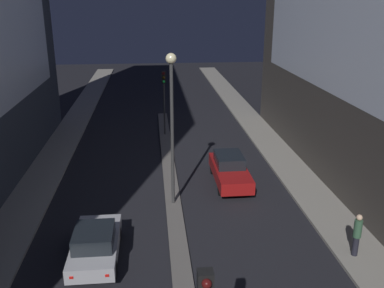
% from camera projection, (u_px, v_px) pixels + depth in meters
% --- Properties ---
extents(median_strip, '(0.78, 33.46, 0.11)m').
position_uv_depth(median_strip, '(172.00, 196.00, 22.47)').
color(median_strip, '#66605B').
rests_on(median_strip, ground).
extents(traffic_light_mid, '(0.32, 0.42, 4.79)m').
position_uv_depth(traffic_light_mid, '(164.00, 88.00, 31.28)').
color(traffic_light_mid, '#383838').
rests_on(traffic_light_mid, median_strip).
extents(street_lamp, '(0.49, 0.49, 7.46)m').
position_uv_depth(street_lamp, '(172.00, 106.00, 19.98)').
color(street_lamp, '#383838').
rests_on(street_lamp, median_strip).
extents(car_left_lane, '(1.77, 4.06, 1.49)m').
position_uv_depth(car_left_lane, '(95.00, 244.00, 16.82)').
color(car_left_lane, '#B2B2B7').
rests_on(car_left_lane, ground).
extents(car_right_lane, '(1.76, 4.73, 1.58)m').
position_uv_depth(car_right_lane, '(230.00, 169.00, 23.96)').
color(car_right_lane, maroon).
rests_on(car_right_lane, ground).
extents(pedestrian_on_right_sidewalk, '(0.32, 0.32, 1.81)m').
position_uv_depth(pedestrian_on_right_sidewalk, '(357.00, 234.00, 16.85)').
color(pedestrian_on_right_sidewalk, black).
rests_on(pedestrian_on_right_sidewalk, sidewalk_right).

